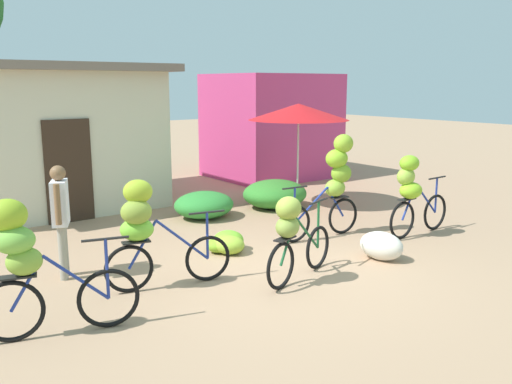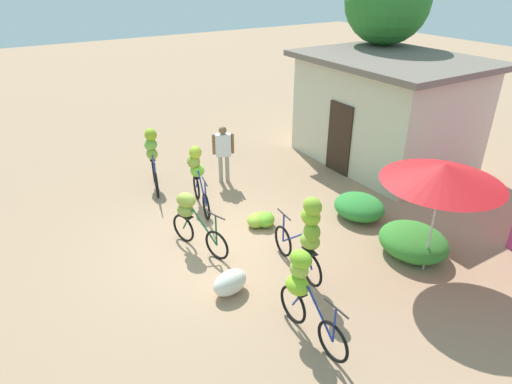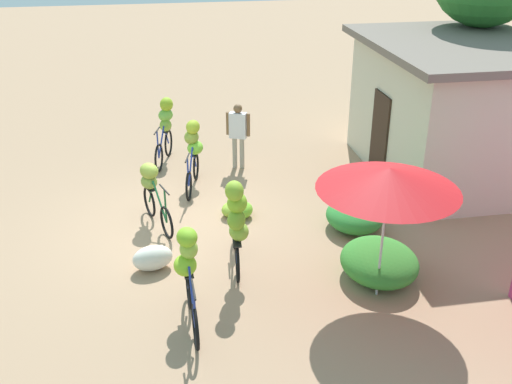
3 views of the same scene
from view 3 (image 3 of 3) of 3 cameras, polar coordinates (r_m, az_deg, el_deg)
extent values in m
plane|color=tan|center=(11.96, -7.86, -3.12)|extent=(60.00, 60.00, 0.00)
cube|color=beige|center=(14.40, 18.48, 7.15)|extent=(4.46, 3.47, 2.91)
cube|color=#72665B|center=(14.02, 19.36, 13.10)|extent=(4.96, 3.97, 0.16)
cube|color=#332319|center=(13.81, 11.72, 5.19)|extent=(0.90, 0.06, 2.00)
cylinder|color=brown|center=(16.18, 19.86, 10.16)|extent=(0.28, 0.28, 3.58)
ellipsoid|color=#318936|center=(11.76, 9.40, -2.27)|extent=(1.22, 1.11, 0.53)
ellipsoid|color=#36872F|center=(10.31, 11.70, -6.54)|extent=(1.44, 1.30, 0.61)
cylinder|color=beige|center=(9.48, 12.01, -4.18)|extent=(0.04, 0.04, 2.17)
cone|color=red|center=(9.03, 12.57, 1.25)|extent=(2.16, 2.16, 0.35)
torus|color=black|center=(14.28, -9.27, 3.23)|extent=(0.67, 0.23, 0.68)
torus|color=black|center=(15.17, -8.37, 4.66)|extent=(0.67, 0.23, 0.68)
cylinder|color=navy|center=(14.91, -8.59, 5.43)|extent=(0.37, 0.14, 0.58)
cylinder|color=navy|center=(14.46, -9.04, 4.75)|extent=(0.65, 0.21, 0.59)
cylinder|color=black|center=(14.04, -9.46, 5.79)|extent=(0.49, 0.16, 0.03)
cylinder|color=navy|center=(14.15, -9.37, 4.50)|extent=(0.04, 0.04, 0.68)
cube|color=black|center=(14.95, -8.54, 5.84)|extent=(0.38, 0.23, 0.02)
ellipsoid|color=#80AB37|center=(14.83, -8.64, 6.33)|extent=(0.40, 0.34, 0.30)
ellipsoid|color=#75B941|center=(14.83, -8.64, 7.29)|extent=(0.53, 0.49, 0.29)
ellipsoid|color=#91B625|center=(14.78, -8.56, 8.29)|extent=(0.45, 0.40, 0.34)
torus|color=black|center=(12.79, -6.45, 0.57)|extent=(0.63, 0.19, 0.64)
torus|color=black|center=(13.75, -5.76, 2.46)|extent=(0.63, 0.19, 0.64)
cylinder|color=navy|center=(13.47, -5.93, 3.33)|extent=(0.40, 0.13, 0.62)
cylinder|color=navy|center=(12.98, -6.28, 2.43)|extent=(0.71, 0.20, 0.63)
cylinder|color=black|center=(12.53, -6.59, 3.25)|extent=(0.49, 0.14, 0.03)
cylinder|color=navy|center=(12.66, -6.52, 1.90)|extent=(0.04, 0.04, 0.65)
cube|color=black|center=(13.52, -5.89, 3.65)|extent=(0.38, 0.22, 0.02)
ellipsoid|color=#76C433|center=(13.44, -5.83, 4.23)|extent=(0.53, 0.49, 0.29)
ellipsoid|color=olive|center=(13.37, -6.19, 5.24)|extent=(0.48, 0.43, 0.32)
ellipsoid|color=#9AB729|center=(13.24, -6.05, 6.20)|extent=(0.46, 0.42, 0.31)
torus|color=black|center=(11.39, -8.53, -2.90)|extent=(0.62, 0.24, 0.64)
torus|color=black|center=(12.24, -10.15, -0.91)|extent=(0.62, 0.24, 0.64)
cylinder|color=#19592D|center=(11.96, -9.99, 0.03)|extent=(0.37, 0.15, 0.61)
cylinder|color=#19592D|center=(11.53, -9.19, -0.92)|extent=(0.65, 0.24, 0.62)
cylinder|color=black|center=(11.08, -8.76, 0.23)|extent=(0.48, 0.18, 0.03)
cylinder|color=#19592D|center=(11.23, -8.65, -1.36)|extent=(0.04, 0.04, 0.69)
cube|color=black|center=(12.00, -10.13, 0.39)|extent=(0.39, 0.24, 0.02)
ellipsoid|color=#859E40|center=(11.90, -10.19, 0.98)|extent=(0.48, 0.44, 0.29)
ellipsoid|color=#90A73B|center=(11.78, -10.19, 2.00)|extent=(0.53, 0.50, 0.31)
torus|color=black|center=(10.94, -2.07, -3.84)|extent=(0.65, 0.11, 0.65)
torus|color=black|center=(10.02, -1.78, -6.85)|extent=(0.65, 0.11, 0.65)
cylinder|color=navy|center=(10.04, -1.85, -4.92)|extent=(0.41, 0.07, 0.58)
cylinder|color=navy|center=(10.50, -2.01, -3.44)|extent=(0.72, 0.10, 0.59)
cylinder|color=black|center=(10.64, -2.13, -0.90)|extent=(0.50, 0.08, 0.03)
cylinder|color=navy|center=(10.79, -2.10, -2.39)|extent=(0.04, 0.04, 0.63)
cube|color=black|center=(9.93, -1.84, -4.78)|extent=(0.37, 0.17, 0.02)
ellipsoid|color=#8AB238|center=(9.90, -1.65, -3.76)|extent=(0.44, 0.37, 0.31)
ellipsoid|color=#79A629|center=(9.69, -1.89, -2.70)|extent=(0.44, 0.39, 0.34)
ellipsoid|color=#87BB28|center=(9.65, -1.81, -1.03)|extent=(0.47, 0.40, 0.33)
ellipsoid|color=#8AB32D|center=(9.44, -2.09, 0.10)|extent=(0.38, 0.31, 0.33)
torus|color=black|center=(8.69, -5.80, -12.73)|extent=(0.67, 0.07, 0.67)
torus|color=black|center=(9.47, -6.44, -9.12)|extent=(0.67, 0.07, 0.67)
cylinder|color=navy|center=(9.16, -6.43, -8.18)|extent=(0.37, 0.05, 0.62)
cylinder|color=navy|center=(8.76, -6.11, -9.93)|extent=(0.66, 0.05, 0.63)
cylinder|color=black|center=(8.31, -6.00, -9.24)|extent=(0.50, 0.04, 0.03)
cylinder|color=navy|center=(8.50, -5.90, -11.03)|extent=(0.04, 0.04, 0.65)
cube|color=black|center=(9.19, -6.49, -7.61)|extent=(0.36, 0.15, 0.02)
ellipsoid|color=#8BC526|center=(9.07, -6.79, -6.96)|extent=(0.45, 0.36, 0.29)
ellipsoid|color=#98BF40|center=(9.00, -6.45, -5.41)|extent=(0.35, 0.29, 0.31)
ellipsoid|color=#82C026|center=(8.84, -6.62, -4.30)|extent=(0.41, 0.34, 0.27)
ellipsoid|color=#8DA632|center=(12.13, -1.84, -1.65)|extent=(0.63, 0.61, 0.29)
ellipsoid|color=#73BE2D|center=(12.05, -1.36, -1.74)|extent=(0.65, 0.64, 0.33)
ellipsoid|color=#78AD26|center=(12.21, -1.52, -1.58)|extent=(0.49, 0.43, 0.24)
ellipsoid|color=#94BC35|center=(12.12, -2.31, -1.67)|extent=(0.62, 0.61, 0.30)
ellipsoid|color=silver|center=(10.52, -9.85, -6.23)|extent=(0.58, 0.78, 0.44)
cylinder|color=gray|center=(14.31, -2.04, 3.81)|extent=(0.11, 0.11, 0.77)
cylinder|color=gray|center=(14.27, -1.34, 3.75)|extent=(0.11, 0.11, 0.77)
cube|color=silver|center=(14.05, -1.73, 6.39)|extent=(0.34, 0.45, 0.61)
cylinder|color=brown|center=(14.10, -2.72, 6.58)|extent=(0.08, 0.08, 0.55)
cylinder|color=brown|center=(13.97, -0.74, 6.43)|extent=(0.08, 0.08, 0.55)
sphere|color=brown|center=(13.92, -1.75, 7.98)|extent=(0.21, 0.21, 0.21)
camera|label=1|loc=(16.54, -29.90, 11.79)|focal=38.13mm
camera|label=2|loc=(4.61, -55.75, 10.32)|focal=31.29mm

